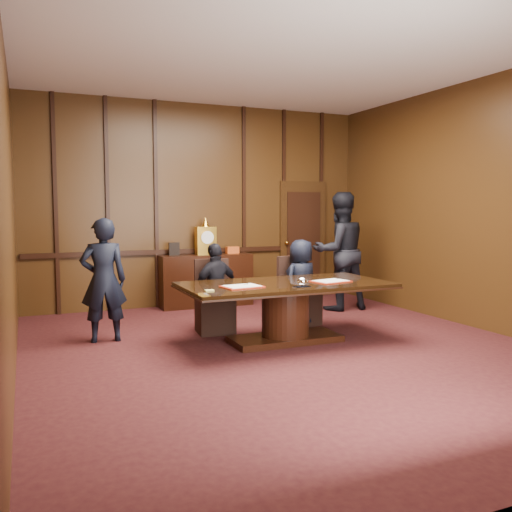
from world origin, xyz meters
The scene contains 13 objects.
room centered at (0.07, 0.14, 1.72)m, with size 7.00×7.04×3.50m.
sideboard centered at (0.00, 3.26, 0.49)m, with size 1.60×0.45×1.54m.
conference_table centered at (0.14, 0.43, 0.51)m, with size 2.62×1.32×0.76m.
folder_left centered at (-0.50, 0.30, 0.77)m, with size 0.50×0.39×0.02m.
folder_right centered at (0.71, 0.29, 0.77)m, with size 0.52×0.42×0.02m.
inkstand centered at (0.14, -0.02, 0.81)m, with size 0.20×0.14×0.12m.
notepad centered at (-0.96, 0.16, 0.77)m, with size 0.10×0.07×0.01m, color #DCD46B.
chair_left centered at (-0.51, 1.31, 0.29)m, with size 0.53×0.53×0.99m.
chair_right centered at (0.79, 1.31, 0.29)m, with size 0.56×0.56×0.99m.
signatory_left centered at (-0.51, 1.23, 0.62)m, with size 0.72×0.30×1.23m, color black.
signatory_right centered at (0.79, 1.23, 0.63)m, with size 0.61×0.40×1.25m, color black.
witness_left centered at (-1.97, 1.37, 0.79)m, with size 0.58×0.38×1.58m, color black.
witness_right centered at (1.96, 2.08, 0.98)m, with size 0.95×0.74×1.96m, color black.
Camera 1 is at (-2.87, -5.64, 1.70)m, focal length 38.00 mm.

